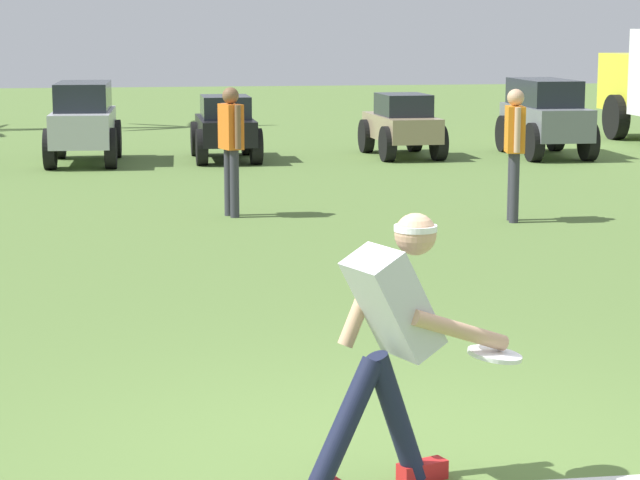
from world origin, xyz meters
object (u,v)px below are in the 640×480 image
teammate_near_sideline (231,139)px  parked_car_slot_c (225,127)px  frisbee_thrower (391,336)px  parked_car_slot_d (402,124)px  parked_car_slot_b (84,120)px  teammate_midfield (515,142)px  parked_car_slot_e (545,115)px  frisbee_in_flight (495,355)px

teammate_near_sideline → parked_car_slot_c: bearing=85.5°
frisbee_thrower → parked_car_slot_d: bearing=76.6°
frisbee_thrower → parked_car_slot_b: bearing=96.7°
parked_car_slot_d → teammate_near_sideline: bearing=-119.4°
frisbee_thrower → teammate_near_sideline: 9.07m
teammate_midfield → parked_car_slot_e: (2.87, 7.00, -0.22)m
frisbee_in_flight → teammate_midfield: size_ratio=0.21×
frisbee_thrower → teammate_near_sideline: bearing=89.6°
teammate_midfield → parked_car_slot_b: teammate_midfield is taller
parked_car_slot_c → frisbee_in_flight: bearing=-90.1°
frisbee_in_flight → frisbee_thrower: bearing=178.2°
parked_car_slot_b → parked_car_slot_c: size_ratio=1.11×
teammate_near_sideline → parked_car_slot_c: teammate_near_sideline is taller
parked_car_slot_c → teammate_midfield: bearing=-69.2°
parked_car_slot_d → parked_car_slot_e: parked_car_slot_e is taller
parked_car_slot_b → frisbee_in_flight: bearing=-81.3°
frisbee_in_flight → parked_car_slot_b: bearing=98.7°
teammate_midfield → parked_car_slot_b: (-5.11, 7.18, -0.22)m
teammate_near_sideline → teammate_midfield: (3.24, -0.93, 0.00)m
parked_car_slot_b → parked_car_slot_e: 7.98m
teammate_midfield → parked_car_slot_c: teammate_midfield is taller
teammate_near_sideline → parked_car_slot_d: size_ratio=0.70×
frisbee_thrower → parked_car_slot_e: size_ratio=0.58×
frisbee_thrower → frisbee_in_flight: frisbee_thrower is taller
teammate_midfield → parked_car_slot_d: size_ratio=0.70×
frisbee_thrower → parked_car_slot_b: size_ratio=0.57×
frisbee_in_flight → parked_car_slot_e: (5.64, 15.15, 0.05)m
frisbee_thrower → parked_car_slot_d: size_ratio=0.62×
teammate_near_sideline → parked_car_slot_e: bearing=44.8°
teammate_midfield → parked_car_slot_c: size_ratio=0.71×
frisbee_thrower → parked_car_slot_e: bearing=67.8°
teammate_near_sideline → frisbee_in_flight: bearing=-87.1°
frisbee_thrower → teammate_near_sideline: teammate_near_sideline is taller
teammate_near_sideline → parked_car_slot_e: (6.10, 6.07, -0.22)m
frisbee_in_flight → teammate_near_sideline: (-0.46, 9.08, 0.27)m
frisbee_thrower → teammate_midfield: teammate_midfield is taller
frisbee_in_flight → parked_car_slot_d: bearing=78.5°
parked_car_slot_e → teammate_near_sideline: bearing=-135.2°
frisbee_thrower → parked_car_slot_b: frisbee_thrower is taller
frisbee_in_flight → parked_car_slot_c: bearing=89.9°
frisbee_thrower → teammate_midfield: size_ratio=0.89×
teammate_midfield → parked_car_slot_b: 8.81m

